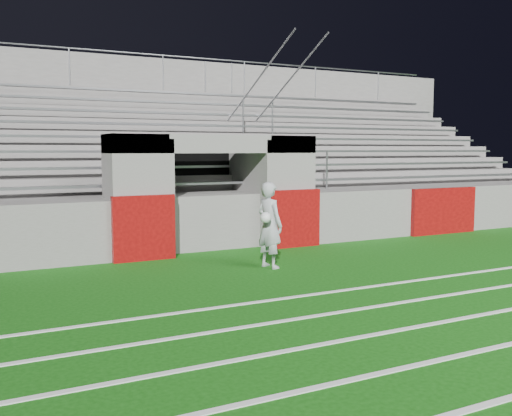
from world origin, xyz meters
TOP-DOWN VIEW (x-y plane):
  - ground at (0.00, 0.00)m, footprint 90.00×90.00m
  - stadium_structure at (0.00, 7.97)m, footprint 26.00×8.48m
  - goalkeeper_with_ball at (0.16, 1.15)m, footprint 0.61×0.73m

SIDE VIEW (x-z plane):
  - ground at x=0.00m, z-range 0.00..0.00m
  - goalkeeper_with_ball at x=0.16m, z-range 0.00..1.67m
  - stadium_structure at x=0.00m, z-range -1.22..4.20m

